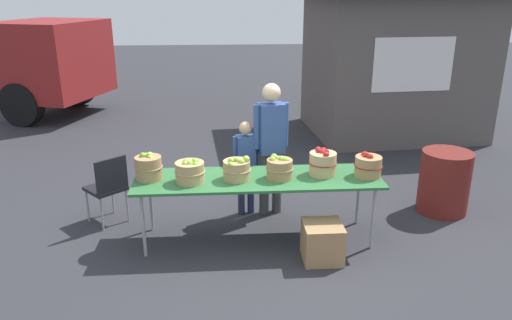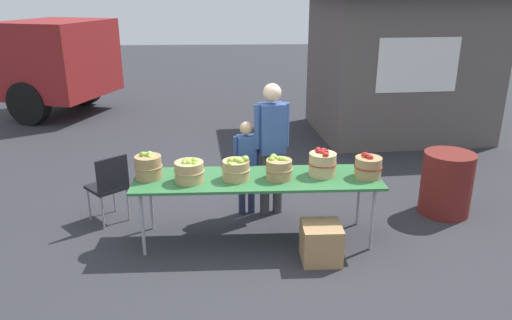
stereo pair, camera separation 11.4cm
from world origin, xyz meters
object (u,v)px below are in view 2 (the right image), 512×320
Objects in this scene: market_table at (257,181)px; apple_basket_green_0 at (148,166)px; apple_basket_green_2 at (236,169)px; apple_basket_red_0 at (322,163)px; folding_chair at (109,183)px; apple_basket_green_3 at (279,168)px; child_customer at (246,161)px; apple_basket_red_1 at (368,166)px; apple_basket_green_1 at (189,171)px; vendor_adult at (272,139)px; trash_barrel at (446,183)px.

market_table is 8.83× the size of apple_basket_green_0.
apple_basket_green_0 is 0.96m from apple_basket_green_2.
folding_chair is at bearing 169.33° from apple_basket_red_0.
apple_basket_green_3 is at bearing -0.65° from apple_basket_green_2.
child_customer is (-0.33, 0.72, -0.16)m from apple_basket_green_3.
market_table is 1.20m from apple_basket_green_0.
apple_basket_red_1 is (0.49, -0.08, -0.02)m from apple_basket_red_0.
apple_basket_red_0 is at bearing 170.19° from apple_basket_red_1.
child_customer is at bearing 144.04° from folding_chair.
market_table is 8.65× the size of apple_basket_green_2.
child_customer is at bearing 98.33° from market_table.
apple_basket_green_1 is 1.21m from vendor_adult.
market_table is at bearing 89.01° from child_customer.
apple_basket_green_2 reaches higher than apple_basket_green_3.
trash_barrel is (1.20, 0.61, -0.47)m from apple_basket_red_1.
apple_basket_red_1 is at bearing 1.04° from apple_basket_green_1.
apple_basket_red_0 is at bearing 9.78° from apple_basket_green_3.
apple_basket_green_2 reaches higher than market_table.
folding_chair is (-1.98, 0.55, -0.36)m from apple_basket_green_3.
apple_basket_green_1 is 1.23m from folding_chair.
apple_basket_green_3 is at bearing -170.22° from apple_basket_red_0.
apple_basket_green_1 is 1.06× the size of apple_basket_red_1.
child_customer is 1.67m from folding_chair.
market_table is 0.69m from child_customer.
apple_basket_green_1 is (-0.73, -0.07, 0.16)m from market_table.
folding_chair is at bearing 140.64° from apple_basket_green_0.
apple_basket_red_1 reaches higher than trash_barrel.
apple_basket_red_0 reaches higher than apple_basket_green_1.
apple_basket_green_0 reaches higher than apple_basket_green_2.
vendor_adult is 1.93× the size of folding_chair.
apple_basket_red_0 is at bearing 133.19° from child_customer.
child_customer is at bearing 79.46° from apple_basket_green_2.
apple_basket_green_2 is at bearing -175.25° from apple_basket_red_0.
apple_basket_green_1 is 0.97m from apple_basket_green_3.
apple_basket_green_2 is at bearing 70.14° from child_customer.
apple_basket_green_3 is at bearing 2.09° from apple_basket_green_1.
apple_basket_red_0 is at bearing 4.70° from apple_basket_green_1.
market_table is 1.22m from apple_basket_red_1.
child_customer is 1.40× the size of folding_chair.
market_table is 0.28m from apple_basket_green_3.
apple_basket_green_0 is 0.98× the size of apple_basket_red_1.
folding_chair is 4.16m from trash_barrel.
apple_basket_green_0 is 0.47m from apple_basket_green_1.
apple_basket_red_1 is (0.98, 0.00, 0.00)m from apple_basket_green_3.
apple_basket_green_1 is 1.04× the size of apple_basket_red_0.
market_table is 8.17× the size of apple_basket_green_1.
child_customer is (-0.31, 0.00, -0.27)m from vendor_adult.
apple_basket_green_3 is 0.25× the size of child_customer.
trash_barrel is at bearing 15.66° from apple_basket_green_3.
apple_basket_green_3 reaches higher than folding_chair.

